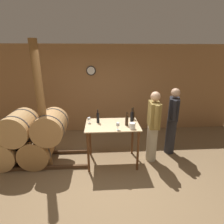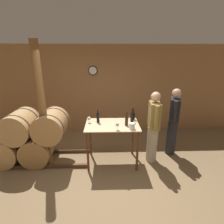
% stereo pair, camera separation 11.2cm
% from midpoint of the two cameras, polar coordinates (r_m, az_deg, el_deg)
% --- Properties ---
extents(ground_plane, '(14.00, 14.00, 0.00)m').
position_cam_midpoint_polar(ground_plane, '(3.70, -1.14, -22.55)').
color(ground_plane, brown).
extents(back_wall, '(8.40, 0.08, 2.70)m').
position_cam_midpoint_polar(back_wall, '(5.52, -1.62, 7.28)').
color(back_wall, '#996B42').
rests_on(back_wall, ground_plane).
extents(barrel_rack, '(2.99, 0.79, 1.25)m').
position_cam_midpoint_polar(barrel_rack, '(4.44, -24.59, -7.59)').
color(barrel_rack, '#4C331E').
rests_on(barrel_rack, ground_plane).
extents(tasting_table, '(1.17, 0.78, 0.96)m').
position_cam_midpoint_polar(tasting_table, '(3.91, 0.87, -6.36)').
color(tasting_table, '#D1B284').
rests_on(tasting_table, ground_plane).
extents(wooden_post, '(0.16, 0.16, 2.70)m').
position_cam_midpoint_polar(wooden_post, '(3.90, -21.06, 1.18)').
color(wooden_post, brown).
rests_on(wooden_post, ground_plane).
extents(wine_bottle_far_left, '(0.06, 0.06, 0.31)m').
position_cam_midpoint_polar(wine_bottle_far_left, '(3.90, -3.79, -1.75)').
color(wine_bottle_far_left, black).
rests_on(wine_bottle_far_left, tasting_table).
extents(wine_bottle_left, '(0.07, 0.07, 0.30)m').
position_cam_midpoint_polar(wine_bottle_left, '(3.76, 5.63, -2.76)').
color(wine_bottle_left, black).
rests_on(wine_bottle_left, tasting_table).
extents(wine_bottle_center, '(0.08, 0.08, 0.31)m').
position_cam_midpoint_polar(wine_bottle_center, '(3.98, 7.37, -1.52)').
color(wine_bottle_center, black).
rests_on(wine_bottle_center, tasting_table).
extents(wine_bottle_right, '(0.07, 0.07, 0.29)m').
position_cam_midpoint_polar(wine_bottle_right, '(4.12, 7.79, -1.01)').
color(wine_bottle_right, black).
rests_on(wine_bottle_right, tasting_table).
extents(wine_glass_near_left, '(0.06, 0.06, 0.13)m').
position_cam_midpoint_polar(wine_glass_near_left, '(3.91, -6.70, -2.21)').
color(wine_glass_near_left, silver).
rests_on(wine_glass_near_left, tasting_table).
extents(wine_glass_near_center, '(0.07, 0.07, 0.15)m').
position_cam_midpoint_polar(wine_glass_near_center, '(3.52, 2.63, -4.15)').
color(wine_glass_near_center, silver).
rests_on(wine_glass_near_center, tasting_table).
extents(ice_bucket, '(0.12, 0.12, 0.12)m').
position_cam_midpoint_polar(ice_bucket, '(3.62, 7.39, -4.56)').
color(ice_bucket, white).
rests_on(ice_bucket, tasting_table).
extents(person_host, '(0.34, 0.56, 1.67)m').
position_cam_midpoint_polar(person_host, '(4.50, 20.06, -2.75)').
color(person_host, '#232328').
rests_on(person_host, ground_plane).
extents(person_visitor_with_scarf, '(0.25, 0.59, 1.67)m').
position_cam_midpoint_polar(person_visitor_with_scarf, '(4.05, 14.14, -4.55)').
color(person_visitor_with_scarf, '#B7AD93').
rests_on(person_visitor_with_scarf, ground_plane).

